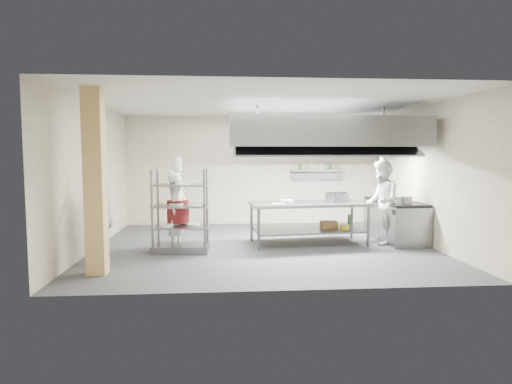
{
  "coord_description": "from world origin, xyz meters",
  "views": [
    {
      "loc": [
        -0.85,
        -8.93,
        1.94
      ],
      "look_at": [
        -0.14,
        0.2,
        1.14
      ],
      "focal_mm": 30.0,
      "sensor_mm": 36.0,
      "label": 1
    }
  ],
  "objects": [
    {
      "name": "wall_back",
      "position": [
        0.0,
        3.0,
        1.5
      ],
      "size": [
        7.0,
        0.0,
        7.0
      ],
      "primitive_type": "plane",
      "rotation": [
        1.57,
        0.0,
        0.0
      ],
      "color": "#9D947D",
      "rests_on": "ground"
    },
    {
      "name": "hood_strip_b",
      "position": [
        2.2,
        0.4,
        2.08
      ],
      "size": [
        1.6,
        0.12,
        0.04
      ],
      "primitive_type": "cube",
      "color": "white",
      "rests_on": "exhaust_hood"
    },
    {
      "name": "island",
      "position": [
        1.0,
        0.16,
        0.46
      ],
      "size": [
        2.62,
        1.29,
        0.91
      ],
      "primitive_type": null,
      "rotation": [
        0.0,
        0.0,
        0.1
      ],
      "color": "gray",
      "rests_on": "floor"
    },
    {
      "name": "griddle",
      "position": [
        1.64,
        0.23,
        1.01
      ],
      "size": [
        0.5,
        0.46,
        0.2
      ],
      "primitive_type": "cube",
      "rotation": [
        0.0,
        0.0,
        0.43
      ],
      "color": "gray",
      "rests_on": "island_worktop"
    },
    {
      "name": "wall_right",
      "position": [
        3.5,
        0.0,
        1.5
      ],
      "size": [
        0.0,
        6.0,
        6.0
      ],
      "primitive_type": "plane",
      "rotation": [
        1.57,
        0.0,
        -1.57
      ],
      "color": "#9D947D",
      "rests_on": "ground"
    },
    {
      "name": "wall_left",
      "position": [
        -3.5,
        0.0,
        1.5
      ],
      "size": [
        0.0,
        6.0,
        6.0
      ],
      "primitive_type": "plane",
      "rotation": [
        1.57,
        0.0,
        1.57
      ],
      "color": "#9D947D",
      "rests_on": "ground"
    },
    {
      "name": "stockpot",
      "position": [
        2.96,
        0.56,
        0.99
      ],
      "size": [
        0.27,
        0.27,
        0.18
      ],
      "primitive_type": "cylinder",
      "color": "slate",
      "rests_on": "range_top"
    },
    {
      "name": "chef_line",
      "position": [
        2.6,
        0.09,
        0.92
      ],
      "size": [
        0.94,
        1.06,
        1.83
      ],
      "primitive_type": "imported",
      "rotation": [
        0.0,
        0.0,
        -1.89
      ],
      "color": "white",
      "rests_on": "floor"
    },
    {
      "name": "exhaust_hood",
      "position": [
        1.3,
        0.4,
        2.4
      ],
      "size": [
        4.0,
        2.5,
        0.6
      ],
      "primitive_type": "cube",
      "color": "slate",
      "rests_on": "ceiling"
    },
    {
      "name": "column",
      "position": [
        -2.9,
        -1.9,
        1.5
      ],
      "size": [
        0.3,
        0.3,
        3.0
      ],
      "primitive_type": "cube",
      "color": "tan",
      "rests_on": "floor"
    },
    {
      "name": "floor",
      "position": [
        0.0,
        0.0,
        0.0
      ],
      "size": [
        7.0,
        7.0,
        0.0
      ],
      "primitive_type": "plane",
      "color": "#2A2A2C",
      "rests_on": "ground"
    },
    {
      "name": "cooking_range",
      "position": [
        3.08,
        0.5,
        0.42
      ],
      "size": [
        0.8,
        2.0,
        0.84
      ],
      "primitive_type": "cube",
      "color": "gray",
      "rests_on": "floor"
    },
    {
      "name": "hood_strip_a",
      "position": [
        0.4,
        0.4,
        2.08
      ],
      "size": [
        1.6,
        0.12,
        0.04
      ],
      "primitive_type": "cube",
      "color": "white",
      "rests_on": "exhaust_hood"
    },
    {
      "name": "pass_rack",
      "position": [
        -1.7,
        -0.38,
        0.83
      ],
      "size": [
        1.14,
        0.71,
        1.66
      ],
      "primitive_type": null,
      "rotation": [
        0.0,
        0.0,
        -0.06
      ],
      "color": "slate",
      "rests_on": "floor"
    },
    {
      "name": "island_worktop",
      "position": [
        1.0,
        0.16,
        0.88
      ],
      "size": [
        2.62,
        1.29,
        0.06
      ],
      "primitive_type": "cube",
      "rotation": [
        0.0,
        0.0,
        0.1
      ],
      "color": "slate",
      "rests_on": "island"
    },
    {
      "name": "wicker_basket",
      "position": [
        1.49,
        0.3,
        0.4
      ],
      "size": [
        0.38,
        0.28,
        0.15
      ],
      "primitive_type": "cube",
      "rotation": [
        0.0,
        0.0,
        0.13
      ],
      "color": "brown",
      "rests_on": "island_undershelf"
    },
    {
      "name": "ceiling",
      "position": [
        0.0,
        0.0,
        3.0
      ],
      "size": [
        7.0,
        7.0,
        0.0
      ],
      "primitive_type": "plane",
      "rotation": [
        3.14,
        0.0,
        0.0
      ],
      "color": "silver",
      "rests_on": "wall_back"
    },
    {
      "name": "chef_plating",
      "position": [
        -3.0,
        -1.2,
        0.81
      ],
      "size": [
        0.47,
        0.98,
        1.61
      ],
      "primitive_type": "imported",
      "rotation": [
        0.0,
        0.0,
        -1.49
      ],
      "color": "white",
      "rests_on": "floor"
    },
    {
      "name": "chef_head",
      "position": [
        -1.79,
        -0.1,
        0.81
      ],
      "size": [
        0.57,
        0.69,
        1.63
      ],
      "primitive_type": "imported",
      "rotation": [
        0.0,
        0.0,
        1.23
      ],
      "color": "silver",
      "rests_on": "floor"
    },
    {
      "name": "range_top",
      "position": [
        3.08,
        0.5,
        0.87
      ],
      "size": [
        0.78,
        1.96,
        0.06
      ],
      "primitive_type": "cube",
      "color": "black",
      "rests_on": "cooking_range"
    },
    {
      "name": "island_undershelf",
      "position": [
        1.0,
        0.16,
        0.3
      ],
      "size": [
        2.4,
        1.17,
        0.04
      ],
      "primitive_type": "cube",
      "rotation": [
        0.0,
        0.0,
        0.1
      ],
      "color": "slate",
      "rests_on": "island"
    },
    {
      "name": "plate_stack",
      "position": [
        -1.7,
        -0.38,
        0.54
      ],
      "size": [
        0.28,
        0.28,
        0.05
      ],
      "primitive_type": "cylinder",
      "color": "white",
      "rests_on": "pass_rack"
    },
    {
      "name": "wall_shelf",
      "position": [
        1.8,
        2.84,
        1.5
      ],
      "size": [
        1.5,
        0.28,
        0.04
      ],
      "primitive_type": "cube",
      "color": "slate",
      "rests_on": "wall_back"
    }
  ]
}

